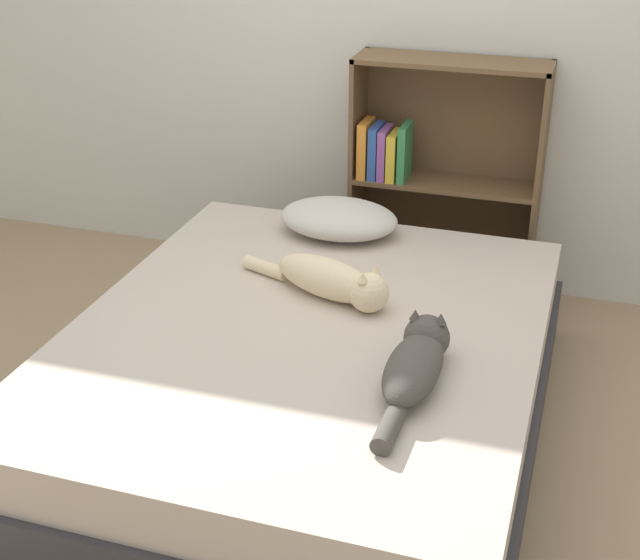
{
  "coord_description": "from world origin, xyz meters",
  "views": [
    {
      "loc": [
        0.83,
        -2.44,
        1.87
      ],
      "look_at": [
        0.0,
        0.14,
        0.52
      ],
      "focal_mm": 50.0,
      "sensor_mm": 36.0,
      "label": 1
    }
  ],
  "objects_px": {
    "bed": "(307,380)",
    "pillow": "(339,218)",
    "cat_light": "(334,281)",
    "cat_dark": "(416,362)",
    "bookshelf": "(439,175)"
  },
  "relations": [
    {
      "from": "bed",
      "to": "pillow",
      "type": "relative_size",
      "value": 3.99
    },
    {
      "from": "pillow",
      "to": "cat_light",
      "type": "bearing_deg",
      "value": -75.03
    },
    {
      "from": "bed",
      "to": "pillow",
      "type": "height_order",
      "value": "pillow"
    },
    {
      "from": "bed",
      "to": "bookshelf",
      "type": "relative_size",
      "value": 1.81
    },
    {
      "from": "cat_light",
      "to": "bookshelf",
      "type": "relative_size",
      "value": 0.57
    },
    {
      "from": "bed",
      "to": "bookshelf",
      "type": "distance_m",
      "value": 1.3
    },
    {
      "from": "bookshelf",
      "to": "bed",
      "type": "bearing_deg",
      "value": -98.97
    },
    {
      "from": "bookshelf",
      "to": "cat_light",
      "type": "bearing_deg",
      "value": -99.21
    },
    {
      "from": "cat_dark",
      "to": "bookshelf",
      "type": "xyz_separation_m",
      "value": [
        -0.22,
        1.45,
        0.06
      ]
    },
    {
      "from": "pillow",
      "to": "cat_light",
      "type": "distance_m",
      "value": 0.56
    },
    {
      "from": "cat_dark",
      "to": "bookshelf",
      "type": "distance_m",
      "value": 1.47
    },
    {
      "from": "bed",
      "to": "bookshelf",
      "type": "height_order",
      "value": "bookshelf"
    },
    {
      "from": "pillow",
      "to": "cat_dark",
      "type": "relative_size",
      "value": 0.81
    },
    {
      "from": "cat_light",
      "to": "cat_dark",
      "type": "relative_size",
      "value": 1.01
    },
    {
      "from": "cat_dark",
      "to": "bookshelf",
      "type": "relative_size",
      "value": 0.56
    }
  ]
}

